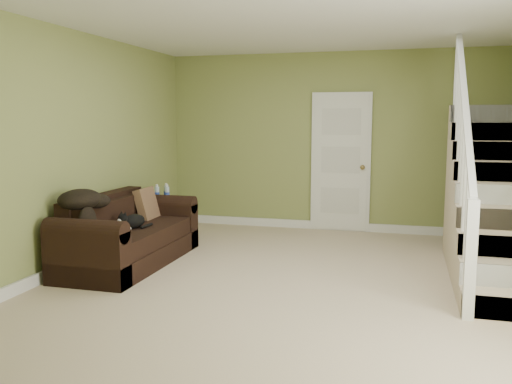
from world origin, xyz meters
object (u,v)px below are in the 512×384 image
Objects in this scene: sofa at (127,238)px; cat at (133,221)px; banana at (127,228)px; side_table at (164,219)px.

sofa reaches higher than cat.
cat is 2.21× the size of banana.
cat is 0.12m from banana.
sofa is 0.26m from cat.
side_table is at bearing 121.09° from cat.
side_table reaches higher than cat.
side_table is 1.67× the size of cat.
sofa is 1.29m from side_table.
side_table is 3.70× the size of banana.
side_table is (-0.14, 1.29, -0.02)m from sofa.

